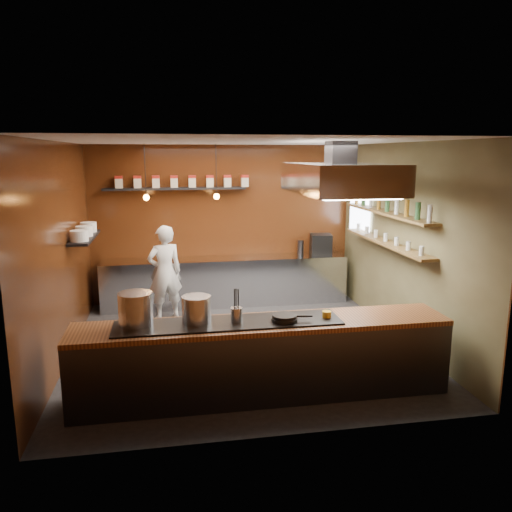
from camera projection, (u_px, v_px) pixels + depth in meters
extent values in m
plane|color=black|center=(243.00, 345.00, 7.51)|extent=(5.00, 5.00, 0.00)
plane|color=#37140A|center=(223.00, 224.00, 9.62)|extent=(5.00, 0.00, 5.00)
plane|color=#37140A|center=(61.00, 253.00, 6.78)|extent=(0.00, 5.00, 5.00)
plane|color=brown|center=(404.00, 242.00, 7.64)|extent=(0.00, 5.00, 5.00)
plane|color=silver|center=(242.00, 141.00, 6.91)|extent=(5.00, 5.00, 0.00)
plane|color=white|center=(360.00, 205.00, 9.19)|extent=(0.00, 1.00, 1.00)
cube|color=silver|center=(226.00, 281.00, 9.52)|extent=(4.60, 0.65, 0.90)
cube|color=#38383D|center=(263.00, 361.00, 5.88)|extent=(4.40, 0.70, 0.86)
cube|color=brown|center=(263.00, 324.00, 5.79)|extent=(4.40, 0.72, 0.06)
cube|color=black|center=(229.00, 323.00, 5.71)|extent=(2.60, 0.55, 0.02)
cube|color=black|center=(175.00, 189.00, 9.19)|extent=(2.60, 0.26, 0.04)
cube|color=black|center=(85.00, 238.00, 7.77)|extent=(0.30, 1.40, 0.04)
cube|color=brown|center=(387.00, 213.00, 7.81)|extent=(0.26, 2.80, 0.04)
cube|color=brown|center=(385.00, 242.00, 7.91)|extent=(0.26, 2.80, 0.04)
cube|color=#38383D|center=(341.00, 152.00, 6.78)|extent=(0.35, 0.35, 0.30)
cube|color=silver|center=(340.00, 178.00, 6.85)|extent=(1.20, 2.00, 0.40)
cube|color=white|center=(339.00, 194.00, 6.89)|extent=(1.00, 1.80, 0.02)
cylinder|color=black|center=(145.00, 171.00, 8.40)|extent=(0.01, 0.01, 0.90)
sphere|color=orange|center=(146.00, 198.00, 8.49)|extent=(0.10, 0.10, 0.10)
cylinder|color=black|center=(216.00, 170.00, 8.61)|extent=(0.01, 0.01, 0.90)
sphere|color=orange|center=(217.00, 196.00, 8.70)|extent=(0.10, 0.10, 0.10)
cube|color=#BFB79F|center=(119.00, 183.00, 9.00)|extent=(0.13, 0.13, 0.17)
cube|color=maroon|center=(119.00, 177.00, 8.98)|extent=(0.13, 0.13, 0.05)
cube|color=#BFB79F|center=(138.00, 183.00, 9.06)|extent=(0.13, 0.13, 0.17)
cube|color=maroon|center=(137.00, 177.00, 9.04)|extent=(0.14, 0.13, 0.05)
cube|color=#BFB79F|center=(156.00, 183.00, 9.11)|extent=(0.13, 0.13, 0.17)
cube|color=maroon|center=(156.00, 177.00, 9.09)|extent=(0.13, 0.13, 0.05)
cube|color=#BFB79F|center=(174.00, 183.00, 9.17)|extent=(0.13, 0.13, 0.17)
cube|color=maroon|center=(174.00, 177.00, 9.15)|extent=(0.14, 0.13, 0.05)
cube|color=#BFB79F|center=(192.00, 183.00, 9.23)|extent=(0.13, 0.13, 0.17)
cube|color=maroon|center=(192.00, 177.00, 9.20)|extent=(0.14, 0.13, 0.05)
cube|color=#BFB79F|center=(210.00, 183.00, 9.28)|extent=(0.13, 0.13, 0.17)
cube|color=maroon|center=(210.00, 177.00, 9.26)|extent=(0.14, 0.13, 0.05)
cube|color=#BFB79F|center=(227.00, 182.00, 9.34)|extent=(0.13, 0.13, 0.17)
cube|color=maroon|center=(227.00, 176.00, 9.32)|extent=(0.14, 0.13, 0.05)
cube|color=#BFB79F|center=(245.00, 182.00, 9.39)|extent=(0.13, 0.13, 0.17)
cube|color=maroon|center=(245.00, 176.00, 9.37)|extent=(0.14, 0.13, 0.05)
cylinder|color=white|center=(79.00, 236.00, 7.31)|extent=(0.26, 0.26, 0.16)
cylinder|color=white|center=(84.00, 231.00, 7.75)|extent=(0.26, 0.26, 0.16)
cylinder|color=white|center=(88.00, 227.00, 8.18)|extent=(0.26, 0.26, 0.16)
cylinder|color=silver|center=(430.00, 214.00, 6.53)|extent=(0.06, 0.06, 0.24)
cylinder|color=#2D5933|center=(418.00, 211.00, 6.85)|extent=(0.06, 0.06, 0.24)
cylinder|color=#8C601E|center=(407.00, 208.00, 7.16)|extent=(0.06, 0.06, 0.24)
cylinder|color=silver|center=(397.00, 206.00, 7.47)|extent=(0.06, 0.06, 0.24)
cylinder|color=#2D5933|center=(387.00, 204.00, 7.79)|extent=(0.06, 0.06, 0.24)
cylinder|color=#8C601E|center=(379.00, 202.00, 8.10)|extent=(0.06, 0.06, 0.24)
cylinder|color=silver|center=(371.00, 200.00, 8.41)|extent=(0.06, 0.06, 0.24)
cylinder|color=#2D5933|center=(364.00, 199.00, 8.73)|extent=(0.06, 0.06, 0.24)
cylinder|color=#8C601E|center=(357.00, 197.00, 9.04)|extent=(0.06, 0.06, 0.24)
cylinder|color=silver|center=(422.00, 251.00, 6.78)|extent=(0.07, 0.07, 0.13)
cylinder|color=silver|center=(408.00, 246.00, 7.15)|extent=(0.07, 0.07, 0.13)
cylinder|color=silver|center=(396.00, 241.00, 7.52)|extent=(0.07, 0.07, 0.13)
cylinder|color=silver|center=(386.00, 237.00, 7.89)|extent=(0.07, 0.07, 0.13)
cylinder|color=silver|center=(376.00, 233.00, 8.26)|extent=(0.07, 0.07, 0.13)
cylinder|color=silver|center=(367.00, 230.00, 8.63)|extent=(0.07, 0.07, 0.13)
cylinder|color=silver|center=(359.00, 227.00, 9.00)|extent=(0.07, 0.07, 0.13)
cylinder|color=silver|center=(136.00, 309.00, 5.58)|extent=(0.45, 0.45, 0.37)
cylinder|color=silver|center=(196.00, 309.00, 5.67)|extent=(0.33, 0.33, 0.31)
cylinder|color=silver|center=(236.00, 315.00, 5.69)|extent=(0.18, 0.18, 0.17)
cylinder|color=black|center=(285.00, 319.00, 5.74)|extent=(0.30, 0.30, 0.04)
cylinder|color=black|center=(285.00, 316.00, 5.73)|extent=(0.28, 0.28, 0.04)
cylinder|color=black|center=(305.00, 316.00, 5.74)|extent=(0.18, 0.05, 0.02)
cylinder|color=yellow|center=(327.00, 315.00, 5.87)|extent=(0.12, 0.12, 0.09)
cube|color=black|center=(321.00, 244.00, 9.74)|extent=(0.45, 0.43, 0.40)
imported|color=white|center=(165.00, 273.00, 8.59)|extent=(0.69, 0.55, 1.65)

